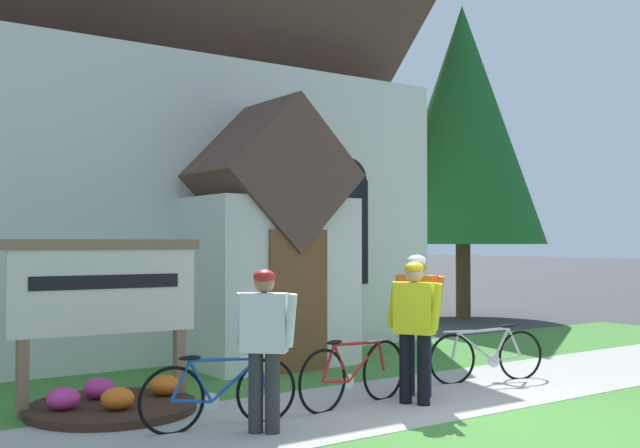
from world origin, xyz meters
name	(u,v)px	position (x,y,z in m)	size (l,w,h in m)	color
ground	(297,370)	(0.00, 4.00, 0.00)	(140.00, 140.00, 0.00)	#3D3D3F
sidewalk_slab	(236,426)	(-2.39, 1.50, 0.01)	(32.00, 2.32, 0.01)	#A8A59E
church_lawn	(143,387)	(-2.39, 4.05, 0.00)	(24.00, 2.78, 0.01)	#427F33
church_building	(5,87)	(-2.79, 10.47, 5.02)	(13.26, 12.66, 14.12)	silver
church_sign	(105,294)	(-3.24, 3.09, 1.32)	(2.26, 0.28, 1.95)	#7F6047
flower_bed	(112,404)	(-3.23, 2.86, 0.09)	(1.89, 1.89, 0.34)	#382319
bicycle_silver	(354,373)	(-0.79, 1.56, 0.38)	(1.76, 0.32, 0.82)	black
bicycle_blue	(220,393)	(-2.56, 1.54, 0.36)	(1.73, 0.21, 0.79)	black
bicycle_red	(487,355)	(1.65, 1.73, 0.36)	(1.71, 0.51, 0.79)	black
cyclist_in_orange_jersey	(414,321)	(-0.17, 1.20, 0.99)	(0.40, 0.72, 1.69)	black
cyclist_in_white_jersey	(264,338)	(-2.30, 1.07, 0.96)	(0.47, 0.63, 1.65)	#2D2D33
cyclist_in_red_jersey	(417,312)	(0.18, 1.54, 1.04)	(0.39, 0.79, 1.76)	#191E38
roadside_conifer	(462,125)	(7.52, 7.93, 4.86)	(4.08, 4.08, 7.88)	#4C3823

